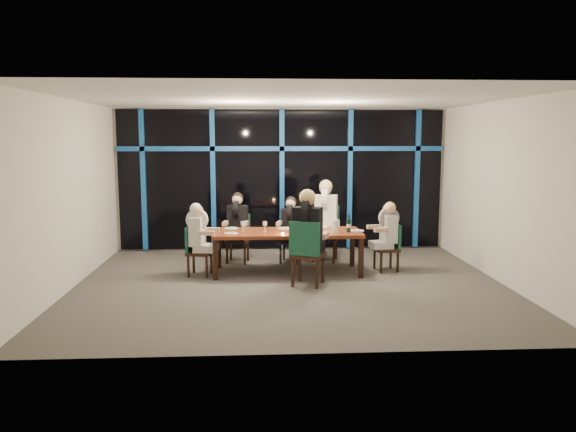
{
  "coord_description": "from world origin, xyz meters",
  "views": [
    {
      "loc": [
        -0.54,
        -8.96,
        2.4
      ],
      "look_at": [
        0.0,
        0.6,
        1.05
      ],
      "focal_mm": 35.0,
      "sensor_mm": 36.0,
      "label": 1
    }
  ],
  "objects_px": {
    "chair_far_mid": "(291,237)",
    "diner_end_right": "(387,226)",
    "diner_far_left": "(237,217)",
    "diner_near_mid": "(308,223)",
    "chair_far_left": "(238,235)",
    "chair_end_left": "(195,248)",
    "chair_far_right": "(326,230)",
    "diner_far_right": "(325,209)",
    "diner_end_left": "(199,228)",
    "chair_near_mid": "(307,250)",
    "diner_far_mid": "(290,220)",
    "dining_table": "(287,235)",
    "chair_end_right": "(390,245)",
    "wine_bottle": "(349,225)",
    "water_pitcher": "(336,226)"
  },
  "relations": [
    {
      "from": "chair_end_right",
      "to": "diner_end_right",
      "type": "xyz_separation_m",
      "value": [
        -0.07,
        -0.01,
        0.34
      ]
    },
    {
      "from": "chair_far_mid",
      "to": "diner_end_right",
      "type": "height_order",
      "value": "diner_end_right"
    },
    {
      "from": "diner_near_mid",
      "to": "chair_far_mid",
      "type": "bearing_deg",
      "value": -63.61
    },
    {
      "from": "chair_far_right",
      "to": "chair_end_right",
      "type": "relative_size",
      "value": 1.26
    },
    {
      "from": "diner_far_mid",
      "to": "diner_near_mid",
      "type": "height_order",
      "value": "diner_near_mid"
    },
    {
      "from": "diner_end_left",
      "to": "diner_end_right",
      "type": "xyz_separation_m",
      "value": [
        3.33,
        0.16,
        -0.01
      ]
    },
    {
      "from": "diner_end_left",
      "to": "chair_far_mid",
      "type": "bearing_deg",
      "value": -48.78
    },
    {
      "from": "chair_far_left",
      "to": "diner_end_left",
      "type": "relative_size",
      "value": 1.09
    },
    {
      "from": "diner_far_mid",
      "to": "wine_bottle",
      "type": "distance_m",
      "value": 1.38
    },
    {
      "from": "chair_end_right",
      "to": "wine_bottle",
      "type": "height_order",
      "value": "wine_bottle"
    },
    {
      "from": "chair_end_left",
      "to": "diner_end_right",
      "type": "xyz_separation_m",
      "value": [
        3.4,
        0.14,
        0.33
      ]
    },
    {
      "from": "dining_table",
      "to": "diner_far_left",
      "type": "bearing_deg",
      "value": 135.63
    },
    {
      "from": "diner_far_left",
      "to": "diner_far_mid",
      "type": "distance_m",
      "value": 1.02
    },
    {
      "from": "dining_table",
      "to": "diner_end_right",
      "type": "height_order",
      "value": "diner_end_right"
    },
    {
      "from": "dining_table",
      "to": "chair_end_right",
      "type": "distance_m",
      "value": 1.88
    },
    {
      "from": "diner_far_mid",
      "to": "diner_end_left",
      "type": "xyz_separation_m",
      "value": [
        -1.64,
        -0.93,
        -0.0
      ]
    },
    {
      "from": "chair_end_left",
      "to": "chair_near_mid",
      "type": "bearing_deg",
      "value": -104.1
    },
    {
      "from": "chair_far_mid",
      "to": "diner_near_mid",
      "type": "bearing_deg",
      "value": -69.88
    },
    {
      "from": "diner_near_mid",
      "to": "diner_far_right",
      "type": "bearing_deg",
      "value": -84.6
    },
    {
      "from": "dining_table",
      "to": "chair_far_left",
      "type": "xyz_separation_m",
      "value": [
        -0.9,
        0.97,
        -0.17
      ]
    },
    {
      "from": "water_pitcher",
      "to": "diner_far_mid",
      "type": "bearing_deg",
      "value": 132.32
    },
    {
      "from": "chair_end_right",
      "to": "diner_far_mid",
      "type": "bearing_deg",
      "value": -123.15
    },
    {
      "from": "diner_end_right",
      "to": "water_pitcher",
      "type": "bearing_deg",
      "value": -90.86
    },
    {
      "from": "chair_near_mid",
      "to": "diner_far_left",
      "type": "relative_size",
      "value": 1.2
    },
    {
      "from": "chair_near_mid",
      "to": "diner_end_right",
      "type": "distance_m",
      "value": 1.84
    },
    {
      "from": "diner_far_left",
      "to": "diner_far_right",
      "type": "bearing_deg",
      "value": 10.27
    },
    {
      "from": "chair_far_left",
      "to": "diner_near_mid",
      "type": "relative_size",
      "value": 0.88
    },
    {
      "from": "chair_far_left",
      "to": "diner_far_right",
      "type": "height_order",
      "value": "diner_far_right"
    },
    {
      "from": "water_pitcher",
      "to": "wine_bottle",
      "type": "bearing_deg",
      "value": -13.03
    },
    {
      "from": "diner_far_left",
      "to": "diner_near_mid",
      "type": "height_order",
      "value": "diner_near_mid"
    },
    {
      "from": "dining_table",
      "to": "diner_end_left",
      "type": "bearing_deg",
      "value": -175.7
    },
    {
      "from": "chair_far_mid",
      "to": "diner_end_left",
      "type": "distance_m",
      "value": 1.97
    },
    {
      "from": "chair_far_right",
      "to": "chair_far_left",
      "type": "bearing_deg",
      "value": -164.87
    },
    {
      "from": "diner_end_left",
      "to": "diner_far_right",
      "type": "bearing_deg",
      "value": -55.88
    },
    {
      "from": "diner_near_mid",
      "to": "dining_table",
      "type": "bearing_deg",
      "value": -50.38
    },
    {
      "from": "chair_far_left",
      "to": "diner_end_left",
      "type": "bearing_deg",
      "value": -111.13
    },
    {
      "from": "dining_table",
      "to": "diner_far_right",
      "type": "xyz_separation_m",
      "value": [
        0.78,
        0.92,
        0.35
      ]
    },
    {
      "from": "chair_end_left",
      "to": "water_pitcher",
      "type": "distance_m",
      "value": 2.48
    },
    {
      "from": "chair_far_left",
      "to": "chair_end_left",
      "type": "xyz_separation_m",
      "value": [
        -0.71,
        -1.07,
        -0.03
      ]
    },
    {
      "from": "chair_far_mid",
      "to": "chair_end_left",
      "type": "relative_size",
      "value": 1.0
    },
    {
      "from": "diner_end_left",
      "to": "water_pitcher",
      "type": "height_order",
      "value": "diner_end_left"
    },
    {
      "from": "chair_end_left",
      "to": "wine_bottle",
      "type": "distance_m",
      "value": 2.7
    },
    {
      "from": "chair_far_left",
      "to": "diner_near_mid",
      "type": "distance_m",
      "value": 2.24
    },
    {
      "from": "chair_far_left",
      "to": "chair_end_right",
      "type": "distance_m",
      "value": 2.91
    },
    {
      "from": "diner_near_mid",
      "to": "water_pitcher",
      "type": "distance_m",
      "value": 0.95
    },
    {
      "from": "diner_far_left",
      "to": "diner_far_right",
      "type": "relative_size",
      "value": 0.85
    },
    {
      "from": "dining_table",
      "to": "diner_end_right",
      "type": "distance_m",
      "value": 1.8
    },
    {
      "from": "chair_far_right",
      "to": "diner_end_right",
      "type": "distance_m",
      "value": 1.4
    },
    {
      "from": "dining_table",
      "to": "diner_near_mid",
      "type": "xyz_separation_m",
      "value": [
        0.29,
        -0.86,
        0.34
      ]
    },
    {
      "from": "chair_far_left",
      "to": "diner_far_mid",
      "type": "distance_m",
      "value": 1.06
    }
  ]
}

